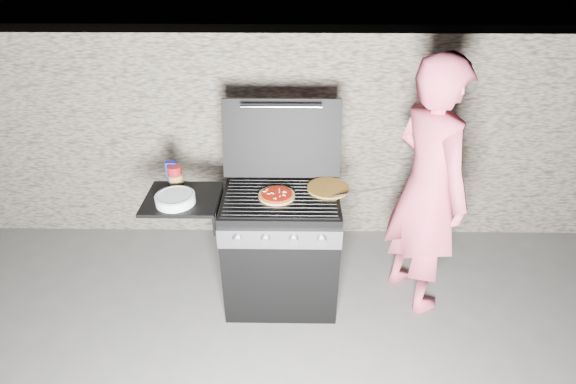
{
  "coord_description": "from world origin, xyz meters",
  "views": [
    {
      "loc": [
        0.09,
        -2.58,
        2.5
      ],
      "look_at": [
        0.05,
        0.0,
        0.95
      ],
      "focal_mm": 28.0,
      "sensor_mm": 36.0,
      "label": 1
    }
  ],
  "objects_px": {
    "gas_grill": "(247,250)",
    "pizza_topped": "(277,195)",
    "sauce_jar": "(175,176)",
    "person": "(427,189)"
  },
  "relations": [
    {
      "from": "gas_grill",
      "to": "pizza_topped",
      "type": "xyz_separation_m",
      "value": [
        0.22,
        0.0,
        0.47
      ]
    },
    {
      "from": "sauce_jar",
      "to": "person",
      "type": "bearing_deg",
      "value": -3.09
    },
    {
      "from": "gas_grill",
      "to": "person",
      "type": "xyz_separation_m",
      "value": [
        1.25,
        0.07,
        0.48
      ]
    },
    {
      "from": "gas_grill",
      "to": "person",
      "type": "relative_size",
      "value": 0.72
    },
    {
      "from": "person",
      "to": "sauce_jar",
      "type": "bearing_deg",
      "value": 63.52
    },
    {
      "from": "pizza_topped",
      "to": "person",
      "type": "distance_m",
      "value": 1.03
    },
    {
      "from": "sauce_jar",
      "to": "person",
      "type": "height_order",
      "value": "person"
    },
    {
      "from": "sauce_jar",
      "to": "pizza_topped",
      "type": "bearing_deg",
      "value": -12.59
    },
    {
      "from": "sauce_jar",
      "to": "gas_grill",
      "type": "bearing_deg",
      "value": -18.35
    },
    {
      "from": "gas_grill",
      "to": "sauce_jar",
      "type": "height_order",
      "value": "sauce_jar"
    }
  ]
}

